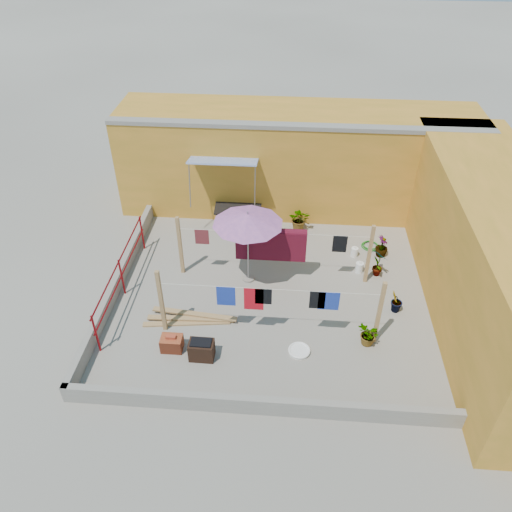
# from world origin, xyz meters

# --- Properties ---
(ground) EXTENTS (80.00, 80.00, 0.00)m
(ground) POSITION_xyz_m (0.00, 0.00, 0.00)
(ground) COLOR #9E998E
(ground) RESTS_ON ground
(wall_back) EXTENTS (11.00, 3.27, 3.21)m
(wall_back) POSITION_xyz_m (0.50, 4.69, 1.61)
(wall_back) COLOR orange
(wall_back) RESTS_ON ground
(wall_right) EXTENTS (2.40, 9.00, 3.20)m
(wall_right) POSITION_xyz_m (5.20, 0.00, 1.60)
(wall_right) COLOR orange
(wall_right) RESTS_ON ground
(parapet_front) EXTENTS (8.30, 0.16, 0.44)m
(parapet_front) POSITION_xyz_m (0.00, -3.58, 0.22)
(parapet_front) COLOR gray
(parapet_front) RESTS_ON ground
(parapet_left) EXTENTS (0.16, 7.30, 0.44)m
(parapet_left) POSITION_xyz_m (-4.08, 0.00, 0.22)
(parapet_left) COLOR gray
(parapet_left) RESTS_ON ground
(red_railing) EXTENTS (0.05, 4.20, 1.10)m
(red_railing) POSITION_xyz_m (-3.85, -0.20, 0.72)
(red_railing) COLOR maroon
(red_railing) RESTS_ON ground
(clothesline_rig) EXTENTS (5.09, 2.35, 1.80)m
(clothesline_rig) POSITION_xyz_m (-0.05, 0.54, 1.05)
(clothesline_rig) COLOR tan
(clothesline_rig) RESTS_ON ground
(patio_umbrella) EXTENTS (1.85, 1.85, 2.17)m
(patio_umbrella) POSITION_xyz_m (-0.66, 0.62, 1.95)
(patio_umbrella) COLOR gray
(patio_umbrella) RESTS_ON ground
(outdoor_table) EXTENTS (1.46, 0.78, 0.67)m
(outdoor_table) POSITION_xyz_m (-1.21, 3.20, 0.61)
(outdoor_table) COLOR black
(outdoor_table) RESTS_ON ground
(brick_stack) EXTENTS (0.50, 0.36, 0.43)m
(brick_stack) POSITION_xyz_m (-2.19, -2.02, 0.19)
(brick_stack) COLOR #A64226
(brick_stack) RESTS_ON ground
(lumber_pile) EXTENTS (2.30, 0.63, 0.14)m
(lumber_pile) POSITION_xyz_m (-1.94, -1.07, 0.07)
(lumber_pile) COLOR tan
(lumber_pile) RESTS_ON ground
(brazier) EXTENTS (0.57, 0.38, 0.51)m
(brazier) POSITION_xyz_m (-1.46, -2.22, 0.25)
(brazier) COLOR black
(brazier) RESTS_ON ground
(white_basin) EXTENTS (0.52, 0.52, 0.09)m
(white_basin) POSITION_xyz_m (0.75, -1.89, 0.05)
(white_basin) COLOR white
(white_basin) RESTS_ON ground
(water_jug_a) EXTENTS (0.20, 0.20, 0.32)m
(water_jug_a) POSITION_xyz_m (2.29, 1.91, 0.14)
(water_jug_a) COLOR white
(water_jug_a) RESTS_ON ground
(water_jug_b) EXTENTS (0.22, 0.22, 0.34)m
(water_jug_b) POSITION_xyz_m (2.37, 1.19, 0.15)
(water_jug_b) COLOR white
(water_jug_b) RESTS_ON ground
(green_hose) EXTENTS (0.52, 0.52, 0.08)m
(green_hose) POSITION_xyz_m (2.81, 2.40, 0.03)
(green_hose) COLOR #19701A
(green_hose) RESTS_ON ground
(plant_back_a) EXTENTS (0.65, 0.57, 0.71)m
(plant_back_a) POSITION_xyz_m (0.69, 3.20, 0.35)
(plant_back_a) COLOR #1B601D
(plant_back_a) RESTS_ON ground
(plant_back_b) EXTENTS (0.43, 0.43, 0.64)m
(plant_back_b) POSITION_xyz_m (3.06, 1.99, 0.32)
(plant_back_b) COLOR #1B601D
(plant_back_b) RESTS_ON ground
(plant_right_a) EXTENTS (0.51, 0.54, 0.85)m
(plant_right_a) POSITION_xyz_m (2.85, 1.08, 0.43)
(plant_right_a) COLOR #1B601D
(plant_right_a) RESTS_ON ground
(plant_right_b) EXTENTS (0.45, 0.46, 0.65)m
(plant_right_b) POSITION_xyz_m (3.13, -0.35, 0.33)
(plant_right_b) COLOR #1B601D
(plant_right_b) RESTS_ON ground
(plant_right_c) EXTENTS (0.60, 0.65, 0.60)m
(plant_right_c) POSITION_xyz_m (2.34, -1.52, 0.30)
(plant_right_c) COLOR #1B601D
(plant_right_c) RESTS_ON ground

